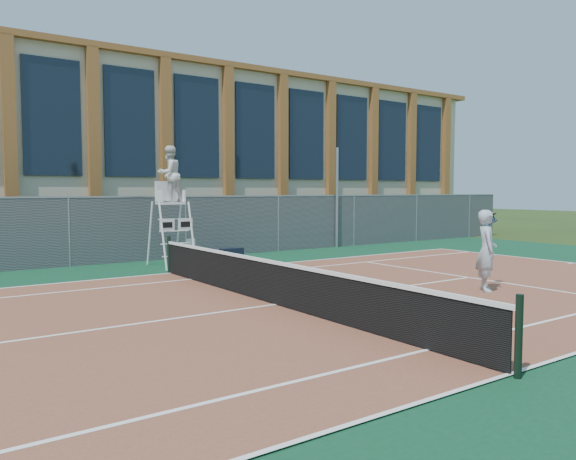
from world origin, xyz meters
TOP-DOWN VIEW (x-y plane):
  - ground at (0.00, 0.00)m, footprint 120.00×120.00m
  - apron at (0.00, 1.00)m, footprint 36.00×20.00m
  - tennis_court at (0.00, 0.00)m, footprint 23.77×10.97m
  - tennis_net at (0.00, 0.00)m, footprint 0.10×11.30m
  - fence at (0.00, 8.80)m, footprint 40.00×0.06m
  - hedge at (0.00, 10.00)m, footprint 40.00×1.40m
  - building at (0.00, 17.95)m, footprint 45.00×10.60m
  - steel_pole at (8.94, 8.70)m, footprint 0.12×0.12m
  - umpire_chair at (0.66, 7.05)m, footprint 1.09×1.67m
  - plastic_chair at (1.56, 7.33)m, footprint 0.47×0.47m
  - sports_bag_near at (3.38, 7.92)m, footprint 0.85×0.40m
  - sports_bag_far at (3.29, 8.06)m, footprint 0.61×0.37m
  - tennis_player at (5.00, -1.54)m, footprint 1.11×0.89m

SIDE VIEW (x-z plane):
  - ground at x=0.00m, z-range 0.00..0.00m
  - apron at x=0.00m, z-range 0.00..0.01m
  - tennis_court at x=0.00m, z-range 0.01..0.03m
  - sports_bag_far at x=3.29m, z-range 0.01..0.24m
  - sports_bag_near at x=3.38m, z-range 0.01..0.36m
  - plastic_chair at x=1.56m, z-range 0.08..0.90m
  - tennis_net at x=0.00m, z-range -0.01..1.09m
  - tennis_player at x=5.00m, z-range 0.03..1.97m
  - fence at x=0.00m, z-range 0.00..2.20m
  - hedge at x=0.00m, z-range 0.00..2.20m
  - steel_pole at x=8.94m, z-range 0.00..4.25m
  - umpire_chair at x=0.66m, z-range 0.90..4.79m
  - building at x=0.00m, z-range 0.03..8.26m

